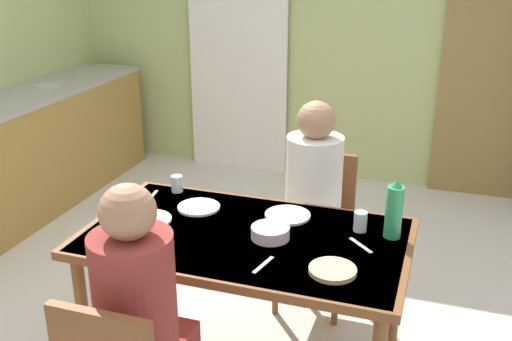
# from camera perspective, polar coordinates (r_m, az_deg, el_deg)

# --- Properties ---
(ground_plane) EXTENTS (6.73, 6.73, 0.00)m
(ground_plane) POSITION_cam_1_polar(r_m,az_deg,el_deg) (3.33, -4.94, -15.42)
(ground_plane) COLOR beige
(wall_back) EXTENTS (4.74, 0.10, 2.53)m
(wall_back) POSITION_cam_1_polar(r_m,az_deg,el_deg) (5.20, 6.22, 13.07)
(wall_back) COLOR #B0BF77
(wall_back) RESTS_ON ground_plane
(door_wooden) EXTENTS (0.80, 0.05, 2.00)m
(door_wooden) POSITION_cam_1_polar(r_m,az_deg,el_deg) (5.05, 21.72, 8.45)
(door_wooden) COLOR olive
(door_wooden) RESTS_ON ground_plane
(curtain_panel) EXTENTS (0.90, 0.03, 2.12)m
(curtain_panel) POSITION_cam_1_polar(r_m,az_deg,el_deg) (5.34, -1.75, 11.18)
(curtain_panel) COLOR white
(curtain_panel) RESTS_ON ground_plane
(kitchen_counter) EXTENTS (0.61, 2.63, 0.91)m
(kitchen_counter) POSITION_cam_1_polar(r_m,az_deg,el_deg) (4.90, -21.22, 1.45)
(kitchen_counter) COLOR olive
(kitchen_counter) RESTS_ON ground_plane
(dining_table) EXTENTS (1.45, 0.83, 0.75)m
(dining_table) POSITION_cam_1_polar(r_m,az_deg,el_deg) (2.71, -1.02, -7.54)
(dining_table) COLOR brown
(dining_table) RESTS_ON ground_plane
(chair_far_diner) EXTENTS (0.40, 0.40, 0.87)m
(chair_far_diner) POSITION_cam_1_polar(r_m,az_deg,el_deg) (3.41, 5.85, -4.73)
(chair_far_diner) COLOR brown
(chair_far_diner) RESTS_ON ground_plane
(person_near_diner) EXTENTS (0.30, 0.37, 0.77)m
(person_near_diner) POSITION_cam_1_polar(r_m,az_deg,el_deg) (2.24, -11.30, -11.62)
(person_near_diner) COLOR maroon
(person_near_diner) RESTS_ON ground_plane
(person_far_diner) EXTENTS (0.30, 0.37, 0.77)m
(person_far_diner) POSITION_cam_1_polar(r_m,az_deg,el_deg) (3.18, 5.48, -1.14)
(person_far_diner) COLOR silver
(person_far_diner) RESTS_ON ground_plane
(water_bottle_green_near) EXTENTS (0.06, 0.06, 0.29)m
(water_bottle_green_near) POSITION_cam_1_polar(r_m,az_deg,el_deg) (2.57, -12.44, -4.44)
(water_bottle_green_near) COLOR #309271
(water_bottle_green_near) RESTS_ON dining_table
(water_bottle_green_far) EXTENTS (0.08, 0.08, 0.27)m
(water_bottle_green_far) POSITION_cam_1_polar(r_m,az_deg,el_deg) (2.67, 13.03, -3.71)
(water_bottle_green_far) COLOR #2F9B5C
(water_bottle_green_far) RESTS_ON dining_table
(serving_bowl_center) EXTENTS (0.17, 0.17, 0.05)m
(serving_bowl_center) POSITION_cam_1_polar(r_m,az_deg,el_deg) (2.63, 1.38, -5.93)
(serving_bowl_center) COLOR silver
(serving_bowl_center) RESTS_ON dining_table
(dinner_plate_near_left) EXTENTS (0.21, 0.21, 0.01)m
(dinner_plate_near_left) POSITION_cam_1_polar(r_m,az_deg,el_deg) (2.94, -5.45, -3.50)
(dinner_plate_near_left) COLOR white
(dinner_plate_near_left) RESTS_ON dining_table
(dinner_plate_near_right) EXTENTS (0.21, 0.21, 0.01)m
(dinner_plate_near_right) POSITION_cam_1_polar(r_m,az_deg,el_deg) (2.84, -10.20, -4.64)
(dinner_plate_near_right) COLOR white
(dinner_plate_near_right) RESTS_ON dining_table
(dinner_plate_far_center) EXTENTS (0.22, 0.22, 0.01)m
(dinner_plate_far_center) POSITION_cam_1_polar(r_m,az_deg,el_deg) (2.84, 3.03, -4.28)
(dinner_plate_far_center) COLOR white
(dinner_plate_far_center) RESTS_ON dining_table
(drinking_glass_by_near_diner) EXTENTS (0.06, 0.06, 0.09)m
(drinking_glass_by_near_diner) POSITION_cam_1_polar(r_m,az_deg,el_deg) (2.73, 9.93, -4.77)
(drinking_glass_by_near_diner) COLOR silver
(drinking_glass_by_near_diner) RESTS_ON dining_table
(drinking_glass_by_far_diner) EXTENTS (0.06, 0.06, 0.09)m
(drinking_glass_by_far_diner) POSITION_cam_1_polar(r_m,az_deg,el_deg) (3.13, -7.55, -1.26)
(drinking_glass_by_far_diner) COLOR silver
(drinking_glass_by_far_diner) RESTS_ON dining_table
(bread_plate_sliced) EXTENTS (0.19, 0.19, 0.02)m
(bread_plate_sliced) POSITION_cam_1_polar(r_m,az_deg,el_deg) (2.40, 7.32, -9.42)
(bread_plate_sliced) COLOR #DBB77A
(bread_plate_sliced) RESTS_ON dining_table
(cutlery_knife_near) EXTENTS (0.04, 0.15, 0.00)m
(cutlery_knife_near) POSITION_cam_1_polar(r_m,az_deg,el_deg) (3.10, -9.89, -2.43)
(cutlery_knife_near) COLOR silver
(cutlery_knife_near) RESTS_ON dining_table
(cutlery_fork_near) EXTENTS (0.05, 0.15, 0.00)m
(cutlery_fork_near) POSITION_cam_1_polar(r_m,az_deg,el_deg) (2.44, 0.70, -8.98)
(cutlery_fork_near) COLOR silver
(cutlery_fork_near) RESTS_ON dining_table
(cutlery_knife_far) EXTENTS (0.12, 0.12, 0.00)m
(cutlery_knife_far) POSITION_cam_1_polar(r_m,az_deg,el_deg) (2.62, 9.95, -7.04)
(cutlery_knife_far) COLOR silver
(cutlery_knife_far) RESTS_ON dining_table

